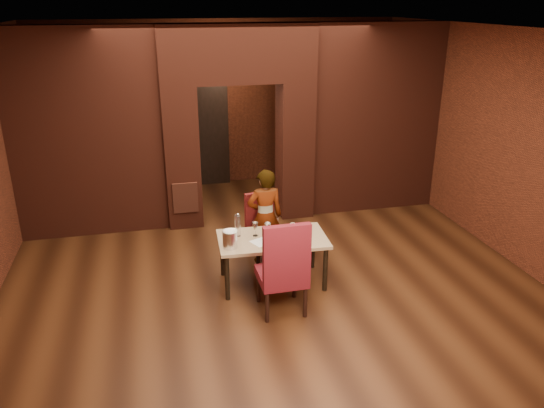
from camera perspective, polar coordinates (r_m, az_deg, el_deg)
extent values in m
plane|color=#422210|center=(7.44, -0.60, -7.23)|extent=(8.00, 8.00, 0.00)
cube|color=silver|center=(6.55, -0.71, 18.21)|extent=(7.00, 8.00, 0.04)
cube|color=maroon|center=(10.66, -5.48, 10.64)|extent=(7.00, 0.04, 3.20)
cube|color=maroon|center=(3.39, 14.92, -14.66)|extent=(7.00, 0.04, 3.20)
cube|color=maroon|center=(8.30, 23.79, 5.87)|extent=(0.04, 8.00, 3.20)
cube|color=maroon|center=(8.73, -9.68, 5.01)|extent=(0.55, 0.55, 2.30)
cube|color=maroon|center=(9.04, 2.46, 5.85)|extent=(0.55, 0.55, 2.30)
cube|color=maroon|center=(8.54, -3.76, 15.86)|extent=(2.45, 0.55, 0.90)
cube|color=maroon|center=(8.65, -19.29, 7.06)|extent=(2.28, 0.35, 3.20)
cube|color=maroon|center=(9.40, 10.93, 8.93)|extent=(2.28, 0.35, 3.20)
cube|color=#A1482E|center=(8.64, -9.29, 0.66)|extent=(0.40, 0.03, 0.50)
cube|color=black|center=(10.67, -7.47, 7.55)|extent=(0.90, 0.08, 2.10)
cube|color=black|center=(10.63, -7.45, 7.50)|extent=(1.02, 0.04, 2.22)
cube|color=tan|center=(7.01, 0.05, -6.08)|extent=(1.44, 0.87, 0.66)
cube|color=maroon|center=(7.58, -0.82, -2.60)|extent=(0.51, 0.51, 0.97)
cube|color=maroon|center=(6.31, 1.03, -6.55)|extent=(0.56, 0.56, 1.21)
imported|color=white|center=(7.43, -0.75, -1.35)|extent=(0.51, 0.34, 1.38)
cube|color=white|center=(6.77, -0.86, -4.02)|extent=(0.38, 0.34, 0.00)
cylinder|color=silver|center=(6.58, -4.54, -3.80)|extent=(0.18, 0.18, 0.23)
cylinder|color=white|center=(6.87, -3.72, -2.27)|extent=(0.07, 0.07, 0.31)
imported|color=#2C5C1B|center=(7.86, 3.52, -3.88)|extent=(0.47, 0.44, 0.43)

